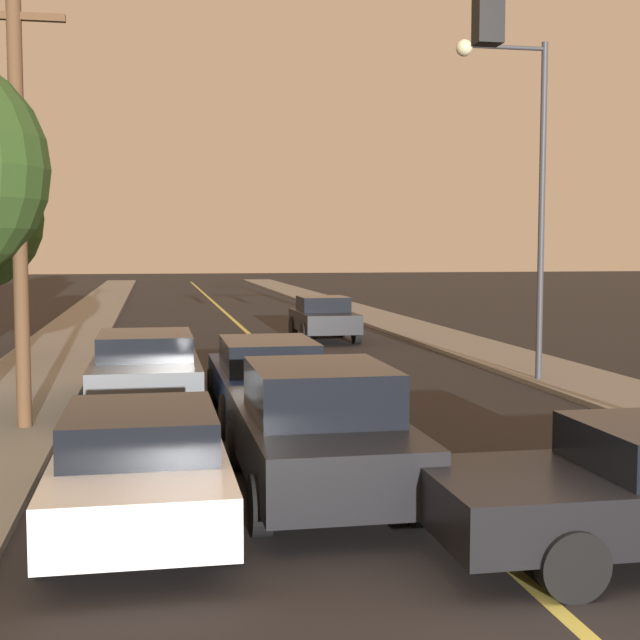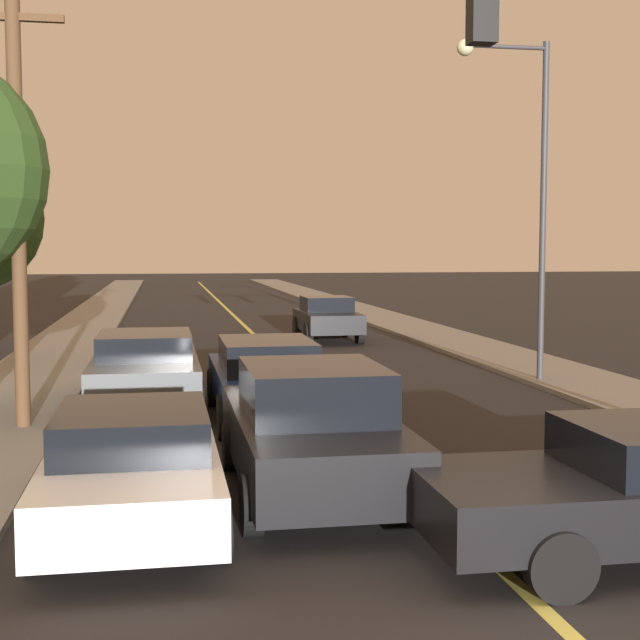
{
  "view_description": "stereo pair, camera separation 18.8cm",
  "coord_description": "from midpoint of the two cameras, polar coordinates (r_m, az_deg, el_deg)",
  "views": [
    {
      "loc": [
        -3.33,
        -6.21,
        3.07
      ],
      "look_at": [
        0.0,
        11.49,
        1.6
      ],
      "focal_mm": 50.0,
      "sensor_mm": 36.0,
      "label": 1
    },
    {
      "loc": [
        -3.14,
        -6.25,
        3.07
      ],
      "look_at": [
        0.0,
        11.49,
        1.6
      ],
      "focal_mm": 50.0,
      "sensor_mm": 36.0,
      "label": 2
    }
  ],
  "objects": [
    {
      "name": "sidewalk_right",
      "position": [
        43.35,
        1.81,
        0.68
      ],
      "size": [
        2.5,
        80.0,
        0.12
      ],
      "color": "gray",
      "rests_on": "ground"
    },
    {
      "name": "car_near_lane_second",
      "position": [
        15.84,
        -3.73,
        -3.7
      ],
      "size": [
        1.9,
        4.95,
        1.46
      ],
      "color": "navy",
      "rests_on": "ground"
    },
    {
      "name": "car_outer_lane_second",
      "position": [
        17.39,
        -11.4,
        -3.0
      ],
      "size": [
        2.08,
        5.03,
        1.46
      ],
      "color": "#474C51",
      "rests_on": "ground"
    },
    {
      "name": "car_far_oncoming",
      "position": [
        29.27,
        0.05,
        0.15
      ],
      "size": [
        1.89,
        3.86,
        1.46
      ],
      "rotation": [
        0.0,
        0.0,
        3.14
      ],
      "color": "black",
      "rests_on": "ground"
    },
    {
      "name": "sidewalk_left",
      "position": [
        42.44,
        -14.48,
        0.45
      ],
      "size": [
        2.5,
        80.0,
        0.12
      ],
      "color": "gray",
      "rests_on": "ground"
    },
    {
      "name": "streetlamp_right",
      "position": [
        20.37,
        12.54,
        9.68
      ],
      "size": [
        2.11,
        0.36,
        7.44
      ],
      "color": "#333338",
      "rests_on": "ground"
    },
    {
      "name": "car_outer_lane_front",
      "position": [
        10.18,
        -11.92,
        -8.95
      ],
      "size": [
        1.95,
        4.62,
        1.33
      ],
      "color": "white",
      "rests_on": "ground"
    },
    {
      "name": "utility_pole_left",
      "position": [
        15.36,
        -19.07,
        7.47
      ],
      "size": [
        1.6,
        0.24,
        7.22
      ],
      "color": "#513823",
      "rests_on": "ground"
    },
    {
      "name": "car_near_lane_front",
      "position": [
        11.03,
        -0.63,
        -7.04
      ],
      "size": [
        1.99,
        4.64,
        1.65
      ],
      "color": "black",
      "rests_on": "ground"
    },
    {
      "name": "road_surface",
      "position": [
        42.47,
        -6.24,
        0.5
      ],
      "size": [
        9.69,
        80.0,
        0.01
      ],
      "color": "black",
      "rests_on": "ground"
    }
  ]
}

